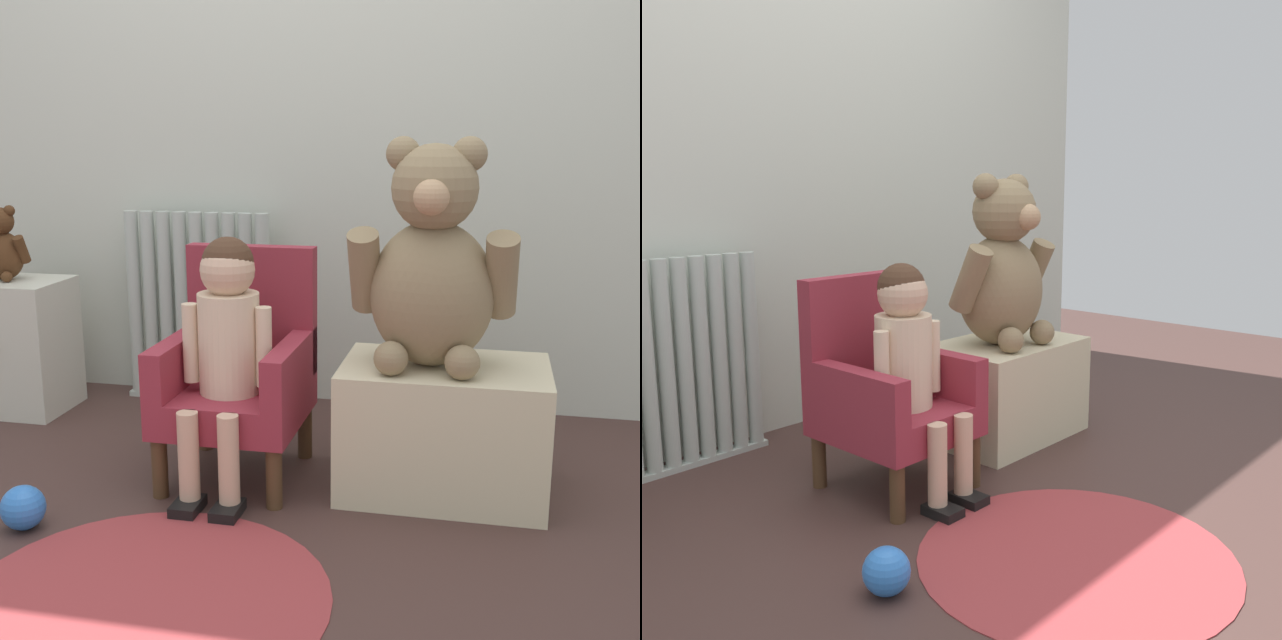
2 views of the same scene
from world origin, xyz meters
TOP-DOWN VIEW (x-y plane):
  - ground_plane at (0.00, 0.00)m, footprint 6.00×6.00m
  - back_wall at (0.00, 1.28)m, footprint 3.80×0.05m
  - radiator at (-0.43, 1.16)m, footprint 0.56×0.05m
  - child_armchair at (-0.08, 0.58)m, footprint 0.39×0.42m
  - child_figure at (-0.08, 0.47)m, footprint 0.25×0.35m
  - low_bench at (0.51, 0.56)m, footprint 0.56×0.38m
  - large_teddy_bear at (0.46, 0.55)m, footprint 0.44×0.31m
  - floor_rug at (-0.08, -0.13)m, footprint 0.81×0.81m
  - toy_ball at (-0.51, 0.11)m, footprint 0.11×0.11m

SIDE VIEW (x-z plane):
  - ground_plane at x=0.00m, z-range 0.00..0.00m
  - floor_rug at x=-0.08m, z-range 0.00..0.01m
  - toy_ball at x=-0.51m, z-range 0.00..0.11m
  - low_bench at x=0.51m, z-range 0.00..0.36m
  - child_armchair at x=-0.08m, z-range -0.02..0.63m
  - radiator at x=-0.43m, z-range 0.00..0.70m
  - child_figure at x=-0.08m, z-range 0.10..0.80m
  - large_teddy_bear at x=0.46m, z-range 0.32..0.93m
  - back_wall at x=0.00m, z-range 0.00..2.40m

